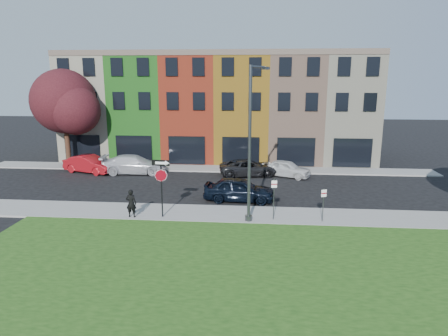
# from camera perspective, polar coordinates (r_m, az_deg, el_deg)

# --- Properties ---
(ground) EXTENTS (120.00, 120.00, 0.00)m
(ground) POSITION_cam_1_polar(r_m,az_deg,el_deg) (21.50, 0.39, -9.48)
(ground) COLOR black
(ground) RESTS_ON ground
(sidewalk_near) EXTENTS (40.00, 3.00, 0.12)m
(sidewalk_near) POSITION_cam_1_polar(r_m,az_deg,el_deg) (24.23, 5.71, -6.74)
(sidewalk_near) COLOR gray
(sidewalk_near) RESTS_ON ground
(sidewalk_far) EXTENTS (40.00, 2.40, 0.12)m
(sidewalk_far) POSITION_cam_1_polar(r_m,az_deg,el_deg) (36.04, -2.48, -0.07)
(sidewalk_far) COLOR gray
(sidewalk_far) RESTS_ON ground
(grass_park) EXTENTS (40.00, 16.00, 0.10)m
(grass_park) POSITION_cam_1_polar(r_m,az_deg,el_deg) (17.29, 27.33, -16.80)
(grass_park) COLOR #1D4313
(grass_park) RESTS_ON ground
(rowhouse_block) EXTENTS (30.00, 10.12, 10.00)m
(rowhouse_block) POSITION_cam_1_polar(r_m,az_deg,el_deg) (41.31, -0.74, 8.54)
(rowhouse_block) COLOR beige
(rowhouse_block) RESTS_ON ground
(stop_sign) EXTENTS (1.05, 0.12, 3.42)m
(stop_sign) POSITION_cam_1_polar(r_m,az_deg,el_deg) (23.29, -8.98, -1.28)
(stop_sign) COLOR black
(stop_sign) RESTS_ON sidewalk_near
(man) EXTENTS (0.64, 0.44, 1.68)m
(man) POSITION_cam_1_polar(r_m,az_deg,el_deg) (24.03, -13.11, -4.93)
(man) COLOR black
(man) RESTS_ON sidewalk_near
(sedan_near) EXTENTS (2.46, 4.95, 1.61)m
(sedan_near) POSITION_cam_1_polar(r_m,az_deg,el_deg) (26.79, 2.19, -3.06)
(sedan_near) COLOR black
(sedan_near) RESTS_ON ground
(parked_car_red) EXTENTS (4.40, 5.60, 1.53)m
(parked_car_red) POSITION_cam_1_polar(r_m,az_deg,el_deg) (36.50, -18.67, 0.54)
(parked_car_red) COLOR maroon
(parked_car_red) RESTS_ON ground
(parked_car_silver) EXTENTS (3.14, 5.85, 1.59)m
(parked_car_silver) POSITION_cam_1_polar(r_m,az_deg,el_deg) (35.14, -12.73, 0.50)
(parked_car_silver) COLOR silver
(parked_car_silver) RESTS_ON ground
(parked_car_dark) EXTENTS (4.17, 5.80, 1.37)m
(parked_car_dark) POSITION_cam_1_polar(r_m,az_deg,el_deg) (33.62, 3.57, 0.05)
(parked_car_dark) COLOR black
(parked_car_dark) RESTS_ON ground
(parked_car_white) EXTENTS (4.69, 5.31, 1.39)m
(parked_car_white) POSITION_cam_1_polar(r_m,az_deg,el_deg) (33.63, 8.86, -0.06)
(parked_car_white) COLOR silver
(parked_car_white) RESTS_ON ground
(street_lamp) EXTENTS (1.25, 2.43, 8.69)m
(street_lamp) POSITION_cam_1_polar(r_m,az_deg,el_deg) (22.20, 3.88, 3.32)
(street_lamp) COLOR #404344
(street_lamp) RESTS_ON sidewalk_near
(parking_sign_a) EXTENTS (0.32, 0.10, 2.46)m
(parking_sign_a) POSITION_cam_1_polar(r_m,az_deg,el_deg) (23.00, 7.14, -3.74)
(parking_sign_a) COLOR #404344
(parking_sign_a) RESTS_ON sidewalk_near
(parking_sign_b) EXTENTS (0.31, 0.14, 1.94)m
(parking_sign_b) POSITION_cam_1_polar(r_m,az_deg,el_deg) (23.30, 14.02, -4.54)
(parking_sign_b) COLOR #404344
(parking_sign_b) RESTS_ON sidewalk_near
(tree_purple) EXTENTS (6.85, 6.00, 8.74)m
(tree_purple) POSITION_cam_1_polar(r_m,az_deg,el_deg) (38.89, -21.71, 8.63)
(tree_purple) COLOR black
(tree_purple) RESTS_ON sidewalk_far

